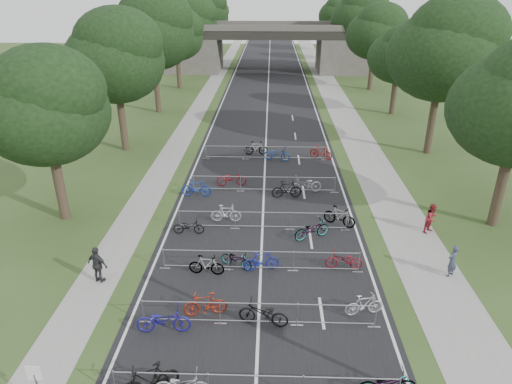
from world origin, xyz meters
TOP-DOWN VIEW (x-y plane):
  - road at (0.00, 50.00)m, footprint 11.00×140.00m
  - sidewalk_right at (8.00, 50.00)m, footprint 3.00×140.00m
  - sidewalk_left at (-7.50, 50.00)m, footprint 2.00×140.00m
  - lane_markings at (0.00, 50.00)m, footprint 0.12×140.00m
  - overpass_bridge at (0.00, 65.00)m, footprint 31.00×8.00m
  - park_sign at (-6.80, 3.00)m, footprint 0.45×0.06m
  - tree_left_0 at (-11.39, 15.93)m, footprint 6.72×6.72m
  - tree_left_1 at (-11.39, 27.93)m, footprint 7.56×7.56m
  - tree_right_1 at (13.11, 27.93)m, footprint 8.18×8.18m
  - tree_left_2 at (-11.39, 39.93)m, footprint 8.40×8.40m
  - tree_right_2 at (13.11, 39.93)m, footprint 6.16×6.16m
  - tree_left_3 at (-11.39, 51.93)m, footprint 6.72×6.72m
  - tree_right_3 at (13.11, 51.93)m, footprint 7.17×7.17m
  - tree_left_4 at (-11.39, 63.93)m, footprint 7.56×7.56m
  - tree_right_4 at (13.11, 63.93)m, footprint 8.18×8.18m
  - tree_left_5 at (-11.39, 75.93)m, footprint 8.40×8.40m
  - tree_right_5 at (13.11, 75.93)m, footprint 6.16×6.16m
  - tree_left_6 at (-11.39, 87.93)m, footprint 6.72×6.72m
  - tree_right_6 at (13.11, 87.93)m, footprint 7.17×7.17m
  - barrier_row_2 at (0.00, 7.20)m, footprint 9.70×0.08m
  - barrier_row_3 at (0.00, 11.00)m, footprint 9.70×0.08m
  - barrier_row_4 at (0.00, 15.00)m, footprint 9.70×0.08m
  - barrier_row_5 at (0.00, 20.00)m, footprint 9.70×0.08m
  - barrier_row_6 at (0.00, 26.00)m, footprint 9.70×0.08m
  - bike_4 at (-3.50, 3.72)m, footprint 2.07×1.39m
  - bike_7 at (4.30, 3.90)m, footprint 2.01×0.84m
  - bike_8 at (-3.68, 6.69)m, footprint 2.18×0.88m
  - bike_9 at (-2.19, 7.72)m, footprint 1.87×0.85m
  - bike_10 at (0.19, 7.21)m, footprint 2.12×1.08m
  - bike_11 at (4.30, 7.97)m, footprint 1.69×0.78m
  - bike_12 at (-2.52, 10.60)m, footprint 1.72×0.62m
  - bike_13 at (-1.17, 11.25)m, footprint 1.75×1.26m
  - bike_14 at (0.02, 11.03)m, footprint 1.79×0.80m
  - bike_15 at (3.96, 11.28)m, footprint 1.80×0.67m
  - bike_16 at (-3.99, 14.36)m, footprint 1.70×0.62m
  - bike_17 at (-2.09, 15.81)m, footprint 1.77×0.54m
  - bike_18 at (2.64, 14.09)m, footprint 2.17×1.56m
  - bike_19 at (4.30, 15.59)m, footprint 1.91×1.44m
  - bike_20 at (-4.30, 19.17)m, footprint 1.95×0.59m
  - bike_21 at (-2.20, 20.92)m, footprint 2.07×0.89m
  - bike_22 at (1.45, 19.13)m, footprint 1.97×0.77m
  - bike_23 at (2.70, 19.91)m, footprint 2.28×1.23m
  - bike_25 at (-0.75, 27.04)m, footprint 1.88×0.69m
  - bike_26 at (0.87, 25.82)m, footprint 2.16×1.15m
  - bike_27 at (4.30, 26.26)m, footprint 1.88×1.33m
  - pedestrian_a at (8.84, 10.86)m, footprint 0.70×0.67m
  - pedestrian_b at (9.20, 15.00)m, footprint 1.03×1.00m
  - pedestrian_c at (-7.33, 9.87)m, footprint 1.14×0.79m

SIDE VIEW (x-z plane):
  - lane_markings at x=0.00m, z-range 0.00..0.00m
  - road at x=0.00m, z-range 0.00..0.01m
  - sidewalk_right at x=8.00m, z-range 0.00..0.01m
  - sidewalk_left at x=-7.50m, z-range 0.00..0.01m
  - bike_13 at x=-1.17m, z-range 0.00..0.87m
  - bike_16 at x=-3.99m, z-range 0.00..0.89m
  - bike_15 at x=3.96m, z-range 0.00..0.93m
  - bike_11 at x=4.30m, z-range 0.00..0.98m
  - bike_12 at x=-2.52m, z-range 0.00..1.01m
  - bike_7 at x=4.30m, z-range 0.00..1.03m
  - bike_14 at x=0.02m, z-range 0.00..1.04m
  - bike_21 at x=-2.20m, z-range 0.00..1.06m
  - bike_17 at x=-2.09m, z-range 0.00..1.06m
  - bike_10 at x=0.19m, z-range 0.00..1.06m
  - bike_26 at x=0.87m, z-range 0.00..1.08m
  - bike_18 at x=2.64m, z-range 0.00..1.08m
  - bike_9 at x=-2.19m, z-range 0.00..1.09m
  - barrier_row_2 at x=0.00m, z-range 0.00..1.10m
  - barrier_row_3 at x=0.00m, z-range 0.00..1.10m
  - barrier_row_4 at x=0.00m, z-range 0.00..1.10m
  - barrier_row_5 at x=0.00m, z-range 0.00..1.10m
  - barrier_row_6 at x=0.00m, z-range 0.00..1.10m
  - bike_25 at x=-0.75m, z-range 0.00..1.10m
  - bike_27 at x=4.30m, z-range 0.00..1.11m
  - bike_8 at x=-3.68m, z-range 0.00..1.12m
  - bike_23 at x=2.70m, z-range 0.00..1.14m
  - bike_19 at x=4.30m, z-range 0.00..1.14m
  - bike_22 at x=1.45m, z-range 0.00..1.16m
  - bike_20 at x=-4.30m, z-range 0.00..1.17m
  - bike_4 at x=-3.50m, z-range 0.00..1.21m
  - pedestrian_a at x=8.84m, z-range 0.00..1.61m
  - pedestrian_b at x=9.20m, z-range 0.00..1.67m
  - pedestrian_c at x=-7.33m, z-range 0.00..1.79m
  - park_sign at x=-6.80m, z-range 0.36..2.18m
  - overpass_bridge at x=0.00m, z-range 0.01..7.06m
  - tree_right_2 at x=13.11m, z-range 1.25..10.64m
  - tree_right_5 at x=13.11m, z-range 1.25..10.64m
  - tree_left_0 at x=-11.39m, z-range 1.36..11.61m
  - tree_left_3 at x=-11.39m, z-range 1.36..11.61m
  - tree_left_6 at x=-11.39m, z-range 1.36..11.61m
  - tree_right_3 at x=13.11m, z-range 1.46..12.39m
  - tree_right_6 at x=13.11m, z-range 1.46..12.39m
  - tree_left_1 at x=-11.39m, z-range 1.54..13.07m
  - tree_left_4 at x=-11.39m, z-range 1.54..13.07m
  - tree_right_1 at x=13.11m, z-range 1.67..14.13m
  - tree_right_4 at x=13.11m, z-range 1.67..14.13m
  - tree_left_2 at x=-11.39m, z-range 1.71..14.52m
  - tree_left_5 at x=-11.39m, z-range 1.71..14.52m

